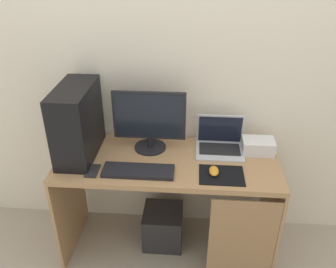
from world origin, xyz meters
name	(u,v)px	position (x,y,z in m)	size (l,w,h in m)	color
ground_plane	(168,245)	(0.00, 0.00, 0.00)	(8.00, 8.00, 0.00)	#9E9384
wall_back	(172,57)	(0.00, 0.32, 1.30)	(4.00, 0.05, 2.60)	beige
desk	(171,181)	(0.02, -0.01, 0.59)	(1.37, 0.57, 0.75)	#A37A51
pc_tower	(77,122)	(-0.56, 0.02, 0.98)	(0.20, 0.45, 0.45)	black
monitor	(149,121)	(-0.13, 0.12, 0.95)	(0.46, 0.21, 0.40)	black
laptop	(220,144)	(0.32, 0.14, 0.79)	(0.30, 0.23, 0.22)	#B7BCC6
projector	(258,146)	(0.57, 0.13, 0.79)	(0.20, 0.14, 0.09)	silver
keyboard	(138,171)	(-0.16, -0.16, 0.76)	(0.42, 0.14, 0.02)	black
mousepad	(222,175)	(0.32, -0.15, 0.75)	(0.26, 0.20, 0.01)	black
mouse_left	(214,171)	(0.28, -0.14, 0.77)	(0.06, 0.10, 0.03)	orange
cell_phone	(93,171)	(-0.43, -0.17, 0.75)	(0.07, 0.13, 0.01)	#232326
subwoofer	(163,226)	(-0.04, 0.05, 0.14)	(0.27, 0.27, 0.27)	#232326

